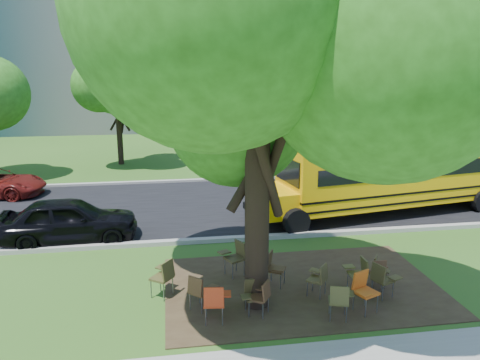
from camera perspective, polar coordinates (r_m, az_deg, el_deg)
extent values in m
plane|color=#2A5019|center=(12.74, 2.47, -12.19)|extent=(160.00, 160.00, 0.00)
cube|color=#382819|center=(12.52, 7.53, -12.73)|extent=(7.00, 4.50, 0.03)
cube|color=black|center=(19.18, -1.63, -3.01)|extent=(80.00, 8.00, 0.04)
cube|color=gray|center=(15.42, 0.27, -7.12)|extent=(80.00, 0.25, 0.14)
cube|color=gray|center=(23.10, -2.92, 0.03)|extent=(80.00, 0.25, 0.14)
cube|color=#62635E|center=(47.86, -16.68, 19.84)|extent=(38.00, 16.00, 22.00)
cylinder|color=black|center=(27.61, -14.48, 5.45)|extent=(0.32, 0.32, 3.50)
sphere|color=#275914|center=(27.38, -14.79, 10.57)|extent=(4.80, 4.80, 4.80)
cylinder|color=black|center=(27.45, 13.31, 6.21)|extent=(0.38, 0.38, 4.20)
sphere|color=#275914|center=(27.23, 13.66, 12.35)|extent=(5.60, 5.60, 5.60)
cylinder|color=black|center=(10.73, 2.07, -5.21)|extent=(0.56, 0.56, 4.18)
sphere|color=#275914|center=(10.15, 2.23, 11.94)|extent=(7.18, 7.18, 7.18)
cube|color=#EAAC07|center=(19.23, 19.81, 1.19)|extent=(10.42, 4.02, 2.27)
cube|color=black|center=(19.35, 20.52, 1.98)|extent=(9.88, 3.96, 0.56)
cube|color=#EAAC07|center=(16.55, 3.97, -2.54)|extent=(1.53, 2.21, 0.88)
cube|color=black|center=(19.35, 19.67, -0.48)|extent=(10.45, 4.05, 0.07)
cube|color=black|center=(19.44, 19.59, -1.46)|extent=(10.45, 4.05, 0.07)
cylinder|color=black|center=(15.84, 6.89, -5.13)|extent=(0.96, 0.43, 0.93)
cylinder|color=black|center=(17.85, 3.70, -2.86)|extent=(0.96, 0.43, 0.93)
cylinder|color=black|center=(22.05, 23.20, -0.71)|extent=(0.96, 0.43, 0.93)
cylinder|color=black|center=(22.93, 25.62, -0.44)|extent=(0.96, 0.43, 0.93)
cube|color=red|center=(10.70, -3.18, -14.70)|extent=(0.50, 0.48, 0.05)
cube|color=red|center=(10.41, -3.22, -14.07)|extent=(0.44, 0.15, 0.43)
cube|color=red|center=(10.77, -1.76, -13.71)|extent=(0.27, 0.33, 0.03)
cylinder|color=slate|center=(10.98, -4.13, -15.35)|extent=(0.03, 0.03, 0.48)
cylinder|color=slate|center=(10.65, -2.16, -16.31)|extent=(0.03, 0.03, 0.48)
cube|color=#4D301B|center=(11.23, -4.85, -13.42)|extent=(0.59, 0.59, 0.05)
cube|color=#4D301B|center=(11.00, -5.50, -12.73)|extent=(0.36, 0.35, 0.41)
cube|color=#4D301B|center=(11.14, -3.40, -12.93)|extent=(0.36, 0.36, 0.03)
cylinder|color=slate|center=(11.55, -4.95, -13.87)|extent=(0.02, 0.02, 0.46)
cylinder|color=slate|center=(11.12, -4.70, -15.03)|extent=(0.02, 0.02, 0.46)
cube|color=#4F301C|center=(10.98, 2.33, -14.15)|extent=(0.55, 0.56, 0.05)
cube|color=#4F301C|center=(10.83, 3.23, -13.32)|extent=(0.29, 0.38, 0.39)
cube|color=#4F301C|center=(11.17, 2.14, -12.97)|extent=(0.35, 0.33, 0.03)
cylinder|color=slate|center=(11.01, 1.16, -15.37)|extent=(0.02, 0.02, 0.44)
cylinder|color=slate|center=(11.17, 3.47, -14.93)|extent=(0.02, 0.02, 0.44)
cube|color=#41381C|center=(11.03, 1.72, -14.12)|extent=(0.41, 0.40, 0.05)
cube|color=#41381C|center=(11.08, 1.52, -12.78)|extent=(0.38, 0.11, 0.38)
cube|color=#41381C|center=(10.81, 0.71, -14.04)|extent=(0.22, 0.27, 0.03)
cylinder|color=slate|center=(11.03, 2.75, -15.38)|extent=(0.02, 0.02, 0.42)
cylinder|color=slate|center=(11.23, 0.70, -14.79)|extent=(0.02, 0.02, 0.42)
cube|color=#423F1C|center=(11.02, 11.89, -14.22)|extent=(0.53, 0.51, 0.05)
cube|color=#423F1C|center=(10.75, 12.04, -13.62)|extent=(0.42, 0.21, 0.41)
cube|color=#423F1C|center=(11.12, 13.16, -13.31)|extent=(0.30, 0.34, 0.03)
cylinder|color=slate|center=(11.27, 10.84, -14.83)|extent=(0.02, 0.02, 0.46)
cylinder|color=slate|center=(11.00, 12.85, -15.71)|extent=(0.02, 0.02, 0.46)
cube|color=#D35C16|center=(11.43, 15.11, -13.11)|extent=(0.61, 0.60, 0.06)
cube|color=#D35C16|center=(11.44, 14.44, -11.66)|extent=(0.45, 0.27, 0.45)
cube|color=#D35C16|center=(11.10, 14.78, -13.17)|extent=(0.35, 0.38, 0.03)
cylinder|color=slate|center=(11.56, 16.39, -14.27)|extent=(0.03, 0.03, 0.50)
cylinder|color=slate|center=(11.53, 13.65, -14.16)|extent=(0.03, 0.03, 0.50)
cube|color=brown|center=(12.38, 14.11, -11.12)|extent=(0.41, 0.43, 0.05)
cube|color=brown|center=(12.36, 14.95, -10.09)|extent=(0.10, 0.40, 0.41)
cube|color=brown|center=(12.48, 13.09, -10.24)|extent=(0.28, 0.22, 0.03)
cylinder|color=slate|center=(12.27, 13.61, -12.50)|extent=(0.02, 0.02, 0.45)
cylinder|color=slate|center=(12.68, 14.46, -11.65)|extent=(0.02, 0.02, 0.45)
cube|color=#42391C|center=(12.23, 17.02, -11.57)|extent=(0.55, 0.56, 0.05)
cube|color=#42391C|center=(12.01, 16.49, -10.82)|extent=(0.25, 0.42, 0.42)
cube|color=#42391C|center=(12.14, 18.42, -11.24)|extent=(0.36, 0.32, 0.03)
cylinder|color=slate|center=(12.56, 16.90, -12.05)|extent=(0.02, 0.02, 0.47)
cylinder|color=slate|center=(12.11, 16.99, -13.07)|extent=(0.02, 0.02, 0.47)
cube|color=#46411E|center=(11.90, -9.54, -11.67)|extent=(0.64, 0.64, 0.06)
cube|color=#46411E|center=(11.69, -8.78, -10.80)|extent=(0.35, 0.42, 0.45)
cube|color=#46411E|center=(12.12, -9.41, -10.47)|extent=(0.40, 0.38, 0.03)
cylinder|color=slate|center=(11.98, -10.79, -12.88)|extent=(0.03, 0.03, 0.50)
cylinder|color=slate|center=(12.05, -8.20, -12.62)|extent=(0.03, 0.03, 0.50)
cube|color=#483D1F|center=(12.82, -0.68, -9.55)|extent=(0.60, 0.61, 0.06)
cube|color=#483D1F|center=(12.83, 0.07, -8.35)|extent=(0.29, 0.45, 0.45)
cube|color=#483D1F|center=(12.89, -1.93, -8.78)|extent=(0.39, 0.36, 0.03)
cylinder|color=slate|center=(12.68, -0.90, -11.06)|extent=(0.03, 0.03, 0.50)
cylinder|color=slate|center=(13.16, -0.45, -10.10)|extent=(0.03, 0.03, 0.50)
cube|color=#4A321A|center=(12.29, 4.41, -10.78)|extent=(0.59, 0.60, 0.05)
cube|color=#4A321A|center=(12.24, 3.56, -9.67)|extent=(0.30, 0.42, 0.43)
cube|color=#4A321A|center=(11.98, 4.76, -10.81)|extent=(0.37, 0.35, 0.03)
cylinder|color=slate|center=(12.50, 5.44, -11.56)|extent=(0.03, 0.03, 0.48)
cylinder|color=slate|center=(12.28, 3.32, -12.01)|extent=(0.03, 0.03, 0.48)
cube|color=brown|center=(11.93, 9.33, -11.90)|extent=(0.57, 0.58, 0.05)
cube|color=brown|center=(11.77, 10.19, -11.12)|extent=(0.33, 0.36, 0.40)
cube|color=brown|center=(12.12, 9.17, -10.83)|extent=(0.35, 0.35, 0.03)
cylinder|color=slate|center=(11.94, 8.20, -13.02)|extent=(0.02, 0.02, 0.45)
cylinder|color=slate|center=(12.11, 10.36, -12.70)|extent=(0.02, 0.02, 0.45)
cube|color=#453A1E|center=(12.87, 16.76, -10.55)|extent=(0.51, 0.51, 0.04)
cube|color=#453A1E|center=(12.81, 16.10, -9.66)|extent=(0.27, 0.35, 0.36)
cube|color=#453A1E|center=(12.62, 17.22, -10.56)|extent=(0.32, 0.30, 0.03)
cylinder|color=slate|center=(13.07, 17.47, -11.18)|extent=(0.02, 0.02, 0.40)
cylinder|color=slate|center=(12.83, 15.91, -11.56)|extent=(0.02, 0.02, 0.40)
cube|color=#4E2D1B|center=(12.75, 16.27, -10.74)|extent=(0.38, 0.36, 0.05)
cube|color=#4E2D1B|center=(12.53, 16.65, -10.20)|extent=(0.36, 0.09, 0.36)
cube|color=#4E2D1B|center=(12.90, 16.96, -9.96)|extent=(0.20, 0.25, 0.03)
cylinder|color=slate|center=(12.90, 15.29, -11.37)|extent=(0.02, 0.02, 0.41)
cylinder|color=slate|center=(12.77, 17.14, -11.76)|extent=(0.02, 0.02, 0.41)
imported|color=black|center=(16.11, -20.10, -4.58)|extent=(4.34, 1.89, 1.46)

